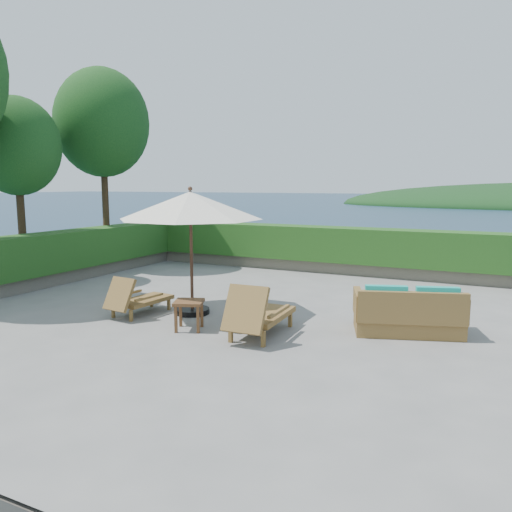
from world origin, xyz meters
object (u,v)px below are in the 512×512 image
at_px(lounge_right, 258,314).
at_px(lounge_left, 137,298).
at_px(side_table, 189,306).
at_px(wicker_loveseat, 408,314).
at_px(patio_umbrella, 190,207).

bearing_deg(lounge_right, lounge_left, 173.45).
relative_size(lounge_left, side_table, 2.24).
bearing_deg(lounge_left, wicker_loveseat, 18.39).
bearing_deg(side_table, lounge_right, 7.91).
bearing_deg(side_table, patio_umbrella, 120.44).
relative_size(lounge_left, lounge_right, 0.86).
xyz_separation_m(lounge_right, side_table, (-1.30, -0.18, 0.03)).
relative_size(patio_umbrella, side_table, 5.67).
height_order(patio_umbrella, side_table, patio_umbrella).
bearing_deg(wicker_loveseat, side_table, -175.92).
height_order(patio_umbrella, lounge_right, patio_umbrella).
relative_size(lounge_right, side_table, 2.60).
xyz_separation_m(patio_umbrella, lounge_left, (-0.93, -0.59, -1.82)).
bearing_deg(lounge_left, patio_umbrella, 38.72).
distance_m(lounge_left, lounge_right, 2.81).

